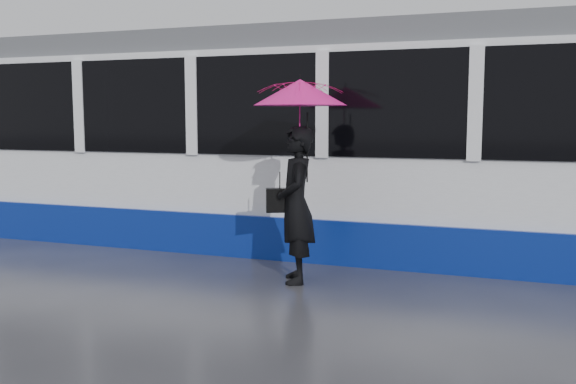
% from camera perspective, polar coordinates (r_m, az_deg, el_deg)
% --- Properties ---
extents(ground, '(90.00, 90.00, 0.00)m').
position_cam_1_polar(ground, '(8.44, -9.37, -7.34)').
color(ground, '#2C2C31').
rests_on(ground, ground).
extents(rails, '(34.00, 1.51, 0.02)m').
position_cam_1_polar(rails, '(10.63, -2.68, -4.31)').
color(rails, '#3F3D38').
rests_on(rails, ground).
extents(tram, '(26.00, 2.56, 3.35)m').
position_cam_1_polar(tram, '(9.62, 19.73, 3.93)').
color(tram, white).
rests_on(tram, ground).
extents(woman, '(0.71, 0.83, 1.92)m').
position_cam_1_polar(woman, '(7.85, 0.72, -1.16)').
color(woman, black).
rests_on(woman, ground).
extents(umbrella, '(1.49, 1.49, 1.30)m').
position_cam_1_polar(umbrella, '(7.77, 1.08, 7.23)').
color(umbrella, '#EA1374').
rests_on(umbrella, ground).
extents(handbag, '(0.37, 0.28, 0.48)m').
position_cam_1_polar(handbag, '(7.94, -0.73, -0.73)').
color(handbag, black).
rests_on(handbag, ground).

